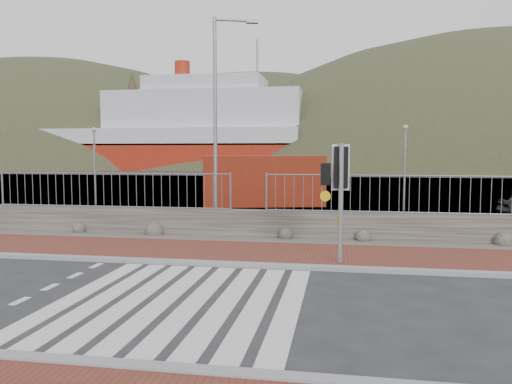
% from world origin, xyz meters
% --- Properties ---
extents(ground, '(220.00, 220.00, 0.00)m').
position_xyz_m(ground, '(0.00, 0.00, 0.00)').
color(ground, '#28282B').
rests_on(ground, ground).
extents(sidewalk_far, '(40.00, 3.00, 0.08)m').
position_xyz_m(sidewalk_far, '(0.00, 4.50, 0.04)').
color(sidewalk_far, brown).
rests_on(sidewalk_far, ground).
extents(kerb_near, '(40.00, 0.25, 0.12)m').
position_xyz_m(kerb_near, '(0.00, -3.00, 0.05)').
color(kerb_near, gray).
rests_on(kerb_near, ground).
extents(kerb_far, '(40.00, 0.25, 0.12)m').
position_xyz_m(kerb_far, '(0.00, 3.00, 0.05)').
color(kerb_far, gray).
rests_on(kerb_far, ground).
extents(zebra_crossing, '(4.62, 5.60, 0.01)m').
position_xyz_m(zebra_crossing, '(-0.00, 0.00, 0.01)').
color(zebra_crossing, silver).
rests_on(zebra_crossing, ground).
extents(gravel_strip, '(40.00, 1.50, 0.06)m').
position_xyz_m(gravel_strip, '(0.00, 6.50, 0.03)').
color(gravel_strip, '#59544C').
rests_on(gravel_strip, ground).
extents(stone_wall, '(40.00, 0.60, 0.90)m').
position_xyz_m(stone_wall, '(0.00, 7.30, 0.45)').
color(stone_wall, '#444038').
rests_on(stone_wall, ground).
extents(railing, '(18.07, 0.07, 1.22)m').
position_xyz_m(railing, '(0.00, 7.15, 1.82)').
color(railing, gray).
rests_on(railing, stone_wall).
extents(quay, '(120.00, 40.00, 0.50)m').
position_xyz_m(quay, '(0.00, 27.90, 0.00)').
color(quay, '#4C4C4F').
rests_on(quay, ground).
extents(water, '(220.00, 50.00, 0.05)m').
position_xyz_m(water, '(0.00, 62.90, 0.00)').
color(water, '#3F4C54').
rests_on(water, ground).
extents(ferry, '(50.00, 16.00, 20.00)m').
position_xyz_m(ferry, '(-24.65, 67.90, 5.36)').
color(ferry, maroon).
rests_on(ferry, ground).
extents(hills_backdrop, '(254.00, 90.00, 100.00)m').
position_xyz_m(hills_backdrop, '(6.74, 87.90, -23.05)').
color(hills_backdrop, '#303822').
rests_on(hills_backdrop, ground).
extents(traffic_signal_far, '(0.74, 0.30, 3.05)m').
position_xyz_m(traffic_signal_far, '(2.96, 3.55, 2.21)').
color(traffic_signal_far, gray).
rests_on(traffic_signal_far, ground).
extents(streetlight, '(1.53, 0.65, 7.45)m').
position_xyz_m(streetlight, '(-1.23, 8.14, 4.19)').
color(streetlight, gray).
rests_on(streetlight, ground).
extents(shipping_container, '(6.73, 4.05, 2.62)m').
position_xyz_m(shipping_container, '(-1.10, 17.29, 1.31)').
color(shipping_container, maroon).
rests_on(shipping_container, ground).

